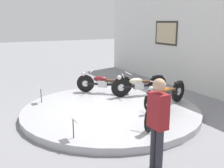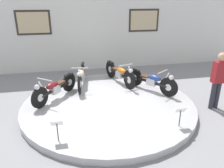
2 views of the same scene
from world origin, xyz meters
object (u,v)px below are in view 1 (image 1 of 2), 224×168
info_placard_front_centre (73,122)px  motorcycle_orange (165,94)px  visitor_standing (158,120)px  motorcycle_blue (159,108)px  motorcycle_maroon (103,82)px  motorcycle_cream (138,84)px  info_placard_front_left (41,91)px

info_placard_front_centre → motorcycle_orange: bearing=103.5°
info_placard_front_centre → visitor_standing: visitor_standing is taller
motorcycle_orange → motorcycle_blue: 1.26m
motorcycle_maroon → motorcycle_orange: size_ratio=0.81×
motorcycle_cream → info_placard_front_left: bearing=-103.6°
info_placard_front_centre → visitor_standing: size_ratio=0.30×
motorcycle_cream → motorcycle_blue: size_ratio=1.20×
motorcycle_maroon → info_placard_front_centre: motorcycle_maroon is taller
motorcycle_orange → info_placard_front_centre: bearing=-76.5°
motorcycle_blue → info_placard_front_centre: motorcycle_blue is taller
visitor_standing → motorcycle_blue: bearing=141.0°
motorcycle_cream → info_placard_front_centre: motorcycle_cream is taller
motorcycle_maroon → visitor_standing: bearing=-14.7°
info_placard_front_centre → motorcycle_cream: bearing=124.6°
motorcycle_orange → info_placard_front_left: 3.77m
info_placard_front_left → info_placard_front_centre: (2.89, 0.00, 0.00)m
motorcycle_blue → info_placard_front_left: motorcycle_blue is taller
motorcycle_blue → info_placard_front_left: bearing=-144.0°
motorcycle_cream → motorcycle_maroon: bearing=-133.9°
motorcycle_maroon → info_placard_front_left: 2.19m
info_placard_front_left → info_placard_front_centre: size_ratio=1.00×
motorcycle_blue → visitor_standing: bearing=-39.0°
motorcycle_orange → info_placard_front_left: size_ratio=3.81×
motorcycle_orange → info_placard_front_centre: 3.19m
motorcycle_orange → motorcycle_blue: motorcycle_orange is taller
motorcycle_maroon → info_placard_front_left: motorcycle_maroon is taller
motorcycle_maroon → motorcycle_blue: (3.14, -0.00, 0.00)m
visitor_standing → info_placard_front_centre: bearing=-149.4°
motorcycle_blue → visitor_standing: (1.51, -1.22, 0.41)m
info_placard_front_centre → motorcycle_blue: bearing=86.7°
visitor_standing → motorcycle_cream: bearing=150.5°
info_placard_front_left → visitor_standing: visitor_standing is taller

